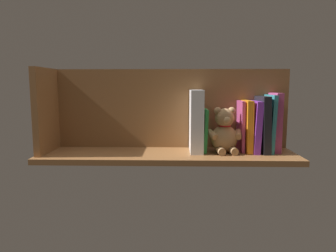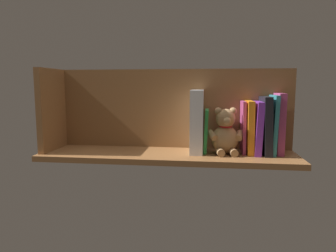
{
  "view_description": "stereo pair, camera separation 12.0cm",
  "coord_description": "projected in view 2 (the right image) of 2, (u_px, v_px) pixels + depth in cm",
  "views": [
    {
      "loc": [
        -3.04,
        118.89,
        26.51
      ],
      "look_at": [
        0.0,
        0.0,
        10.71
      ],
      "focal_mm": 32.28,
      "sensor_mm": 36.0,
      "label": 1
    },
    {
      "loc": [
        -14.99,
        117.98,
        26.51
      ],
      "look_at": [
        0.0,
        0.0,
        10.71
      ],
      "focal_mm": 32.28,
      "sensor_mm": 36.0,
      "label": 2
    }
  ],
  "objects": [
    {
      "name": "shelf_side_divider",
      "position": [
        52.0,
        110.0,
        1.25
      ],
      "size": [
        2.4,
        20.28,
        33.59
      ],
      "primitive_type": "cube",
      "color": "brown",
      "rests_on": "ground_plane"
    },
    {
      "name": "book_5",
      "position": [
        243.0,
        127.0,
        1.2
      ],
      "size": [
        1.65,
        11.33,
        20.57
      ],
      "primitive_type": "cube",
      "rotation": [
        0.0,
        0.02,
        0.0
      ],
      "color": "#B23F72",
      "rests_on": "ground_plane"
    },
    {
      "name": "teddy_bear",
      "position": [
        225.0,
        133.0,
        1.18
      ],
      "size": [
        14.7,
        12.51,
        18.24
      ],
      "rotation": [
        0.0,
        0.0,
        0.12
      ],
      "color": "tan",
      "rests_on": "ground_plane"
    },
    {
      "name": "book_6",
      "position": [
        206.0,
        131.0,
        1.22
      ],
      "size": [
        1.9,
        11.91,
        17.18
      ],
      "primitive_type": "cube",
      "rotation": [
        0.0,
        -0.03,
        0.0
      ],
      "color": "green",
      "rests_on": "ground_plane"
    },
    {
      "name": "book_4",
      "position": [
        249.0,
        127.0,
        1.19
      ],
      "size": [
        2.77,
        13.12,
        20.8
      ],
      "primitive_type": "cube",
      "rotation": [
        0.0,
        0.02,
        0.0
      ],
      "color": "orange",
      "rests_on": "ground_plane"
    },
    {
      "name": "dictionary_thick_white",
      "position": [
        197.0,
        121.0,
        1.21
      ],
      "size": [
        5.03,
        14.75,
        24.95
      ],
      "primitive_type": "cube",
      "color": "silver",
      "rests_on": "ground_plane"
    },
    {
      "name": "book_0",
      "position": [
        279.0,
        124.0,
        1.18
      ],
      "size": [
        2.6,
        11.72,
        23.74
      ],
      "primitive_type": "cube",
      "color": "#B23F72",
      "rests_on": "ground_plane"
    },
    {
      "name": "ground_plane",
      "position": [
        168.0,
        155.0,
        1.22
      ],
      "size": [
        101.42,
        26.28,
        2.2
      ],
      "primitive_type": "cube",
      "color": "brown"
    },
    {
      "name": "book_3",
      "position": [
        257.0,
        128.0,
        1.18
      ],
      "size": [
        3.12,
        14.08,
        20.6
      ],
      "primitive_type": "cube",
      "rotation": [
        0.0,
        -0.03,
        0.0
      ],
      "color": "purple",
      "rests_on": "ground_plane"
    },
    {
      "name": "book_2",
      "position": [
        266.0,
        125.0,
        1.18
      ],
      "size": [
        3.74,
        14.48,
        22.54
      ],
      "primitive_type": "cube",
      "rotation": [
        0.0,
        0.04,
        0.0
      ],
      "color": "black",
      "rests_on": "ground_plane"
    },
    {
      "name": "shelf_back_panel",
      "position": [
        171.0,
        109.0,
        1.3
      ],
      "size": [
        101.42,
        1.5,
        33.59
      ],
      "primitive_type": "cube",
      "color": "brown",
      "rests_on": "ground_plane"
    },
    {
      "name": "book_1",
      "position": [
        273.0,
        125.0,
        1.18
      ],
      "size": [
        2.17,
        13.61,
        23.05
      ],
      "primitive_type": "cube",
      "rotation": [
        0.0,
        -0.03,
        0.0
      ],
      "color": "teal",
      "rests_on": "ground_plane"
    }
  ]
}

